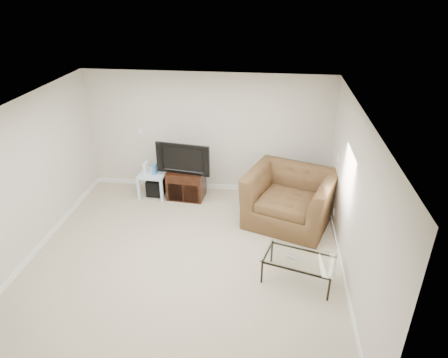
# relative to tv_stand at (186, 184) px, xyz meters

# --- Properties ---
(floor) EXTENTS (5.00, 5.00, 0.00)m
(floor) POSITION_rel_tv_stand_xyz_m (0.38, -2.05, -0.30)
(floor) COLOR tan
(floor) RESTS_ON ground
(ceiling) EXTENTS (5.00, 5.00, 0.00)m
(ceiling) POSITION_rel_tv_stand_xyz_m (0.38, -2.05, 2.20)
(ceiling) COLOR white
(ceiling) RESTS_ON ground
(wall_back) EXTENTS (5.00, 0.02, 2.50)m
(wall_back) POSITION_rel_tv_stand_xyz_m (0.38, 0.45, 0.95)
(wall_back) COLOR silver
(wall_back) RESTS_ON ground
(wall_left) EXTENTS (0.02, 5.00, 2.50)m
(wall_left) POSITION_rel_tv_stand_xyz_m (-2.12, -2.05, 0.95)
(wall_left) COLOR silver
(wall_left) RESTS_ON ground
(wall_right) EXTENTS (0.02, 5.00, 2.50)m
(wall_right) POSITION_rel_tv_stand_xyz_m (2.88, -2.05, 0.95)
(wall_right) COLOR silver
(wall_right) RESTS_ON ground
(plate_back) EXTENTS (0.12, 0.02, 0.12)m
(plate_back) POSITION_rel_tv_stand_xyz_m (-1.02, 0.44, 0.95)
(plate_back) COLOR white
(plate_back) RESTS_ON wall_back
(plate_right_switch) EXTENTS (0.02, 0.09, 0.13)m
(plate_right_switch) POSITION_rel_tv_stand_xyz_m (2.87, -0.45, 0.95)
(plate_right_switch) COLOR white
(plate_right_switch) RESTS_ON wall_right
(plate_right_outlet) EXTENTS (0.02, 0.08, 0.12)m
(plate_right_outlet) POSITION_rel_tv_stand_xyz_m (2.87, -0.75, -0.00)
(plate_right_outlet) COLOR white
(plate_right_outlet) RESTS_ON wall_right
(tv_stand) EXTENTS (0.76, 0.56, 0.61)m
(tv_stand) POSITION_rel_tv_stand_xyz_m (0.00, 0.00, 0.00)
(tv_stand) COLOR black
(tv_stand) RESTS_ON floor
(dvd_player) EXTENTS (0.45, 0.33, 0.06)m
(dvd_player) POSITION_rel_tv_stand_xyz_m (-0.00, -0.04, 0.20)
(dvd_player) COLOR black
(dvd_player) RESTS_ON tv_stand
(television) EXTENTS (1.04, 0.35, 0.63)m
(television) POSITION_rel_tv_stand_xyz_m (-0.00, -0.03, 0.62)
(television) COLOR black
(television) RESTS_ON tv_stand
(side_table) EXTENTS (0.56, 0.56, 0.52)m
(side_table) POSITION_rel_tv_stand_xyz_m (-0.69, 0.00, -0.05)
(side_table) COLOR #ABCBD5
(side_table) RESTS_ON floor
(subwoofer) EXTENTS (0.35, 0.35, 0.33)m
(subwoofer) POSITION_rel_tv_stand_xyz_m (-0.66, 0.02, -0.12)
(subwoofer) COLOR black
(subwoofer) RESTS_ON floor
(game_console) EXTENTS (0.08, 0.18, 0.24)m
(game_console) POSITION_rel_tv_stand_xyz_m (-0.82, -0.02, 0.33)
(game_console) COLOR white
(game_console) RESTS_ON side_table
(game_case) EXTENTS (0.07, 0.16, 0.20)m
(game_case) POSITION_rel_tv_stand_xyz_m (-0.63, -0.02, 0.31)
(game_case) COLOR #337FCC
(game_case) RESTS_ON side_table
(recliner) EXTENTS (1.75, 1.43, 1.32)m
(recliner) POSITION_rel_tv_stand_xyz_m (2.08, -0.68, 0.36)
(recliner) COLOR brown
(recliner) RESTS_ON floor
(coffee_table) EXTENTS (1.18, 0.86, 0.41)m
(coffee_table) POSITION_rel_tv_stand_xyz_m (2.18, -2.31, -0.10)
(coffee_table) COLOR black
(coffee_table) RESTS_ON floor
(remote) EXTENTS (0.17, 0.11, 0.02)m
(remote) POSITION_rel_tv_stand_xyz_m (2.08, -2.33, 0.12)
(remote) COLOR #B2B2B7
(remote) RESTS_ON coffee_table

